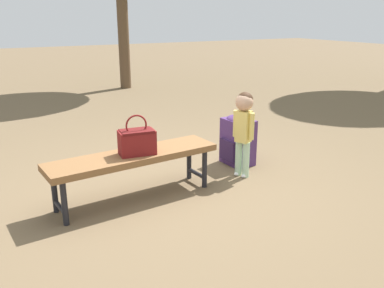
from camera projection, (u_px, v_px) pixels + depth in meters
The scene contains 5 objects.
ground_plane at pixel (178, 190), 4.05m from camera, with size 40.00×40.00×0.00m, color brown.
park_bench at pixel (134, 159), 3.75m from camera, with size 1.63×0.54×0.45m.
handbag at pixel (137, 141), 3.68m from camera, with size 0.34×0.22×0.37m.
child_standing at pixel (244, 121), 4.23m from camera, with size 0.18×0.23×0.91m.
backpack_large at pixel (238, 138), 4.70m from camera, with size 0.34×0.37×0.61m.
Camera 1 is at (-1.67, -3.33, 1.66)m, focal length 38.31 mm.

